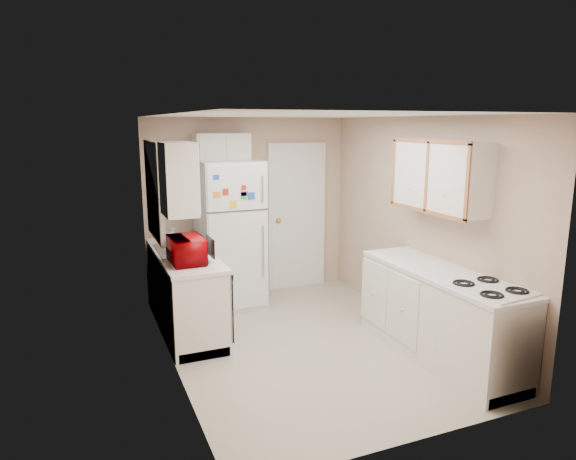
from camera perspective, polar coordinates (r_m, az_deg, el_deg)
name	(u,v)px	position (r m, az deg, el deg)	size (l,w,h in m)	color
floor	(306,343)	(5.67, 1.98, -12.43)	(3.80, 3.80, 0.00)	#BFB6A1
ceiling	(307,115)	(5.17, 2.18, 12.62)	(3.80, 3.80, 0.00)	white
wall_left	(170,247)	(4.89, -13.03, -1.82)	(3.80, 3.80, 0.00)	tan
wall_right	(419,224)	(6.00, 14.33, 0.61)	(3.80, 3.80, 0.00)	tan
wall_back	(249,207)	(7.03, -4.38, 2.55)	(2.80, 2.80, 0.00)	tan
wall_front	(420,288)	(3.71, 14.46, -6.25)	(2.80, 2.80, 0.00)	tan
left_counter	(185,291)	(6.00, -11.32, -6.66)	(0.60, 1.80, 0.90)	silver
dishwasher	(224,301)	(5.49, -7.09, -7.82)	(0.03, 0.58, 0.72)	black
sink	(181,253)	(6.02, -11.76, -2.53)	(0.54, 0.74, 0.16)	gray
microwave	(187,249)	(5.41, -11.18, -2.06)	(0.27, 0.49, 0.33)	#9E0005
soap_bottle	(173,238)	(6.20, -12.67, -0.83)	(0.10, 0.10, 0.22)	silver
window_blinds	(155,190)	(5.85, -14.57, 4.29)	(0.10, 0.98, 1.08)	silver
upper_cabinet_left	(178,179)	(5.03, -12.08, 5.54)	(0.30, 0.45, 0.70)	silver
refrigerator	(230,234)	(6.62, -6.49, -0.40)	(0.77, 0.75, 1.87)	silver
cabinet_over_fridge	(222,149)	(6.69, -7.38, 8.91)	(0.70, 0.30, 0.40)	silver
interior_door	(297,217)	(7.27, 0.99, 1.45)	(0.86, 0.06, 2.08)	silver
right_counter	(439,314)	(5.41, 16.45, -8.97)	(0.60, 2.00, 0.90)	silver
stove	(485,342)	(5.02, 21.06, -11.49)	(0.54, 0.67, 0.82)	silver
upper_cabinet_right	(440,176)	(5.43, 16.53, 5.77)	(0.30, 1.20, 0.70)	silver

